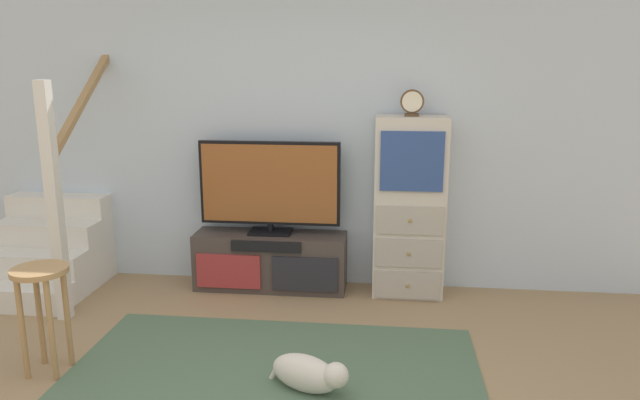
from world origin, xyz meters
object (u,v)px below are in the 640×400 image
(television, at_px, (270,185))
(desk_clock, at_px, (412,103))
(side_cabinet, at_px, (409,208))
(bar_stool_near, at_px, (42,295))
(dog, at_px, (309,373))
(media_console, at_px, (271,261))

(television, xyz_separation_m, desk_clock, (1.16, -0.03, 0.70))
(side_cabinet, height_order, bar_stool_near, side_cabinet)
(side_cabinet, height_order, dog, side_cabinet)
(television, distance_m, dog, 1.91)
(television, bearing_deg, desk_clock, -1.40)
(media_console, height_order, bar_stool_near, bar_stool_near)
(television, relative_size, desk_clock, 5.68)
(media_console, relative_size, television, 1.09)
(media_console, bearing_deg, dog, -71.26)
(bar_stool_near, distance_m, dog, 1.72)
(media_console, xyz_separation_m, side_cabinet, (1.17, 0.01, 0.51))
(media_console, bearing_deg, bar_stool_near, -125.41)
(bar_stool_near, bearing_deg, side_cabinet, 34.64)
(bar_stool_near, height_order, dog, bar_stool_near)
(side_cabinet, bearing_deg, dog, -110.92)
(television, xyz_separation_m, dog, (0.55, -1.64, -0.79))
(desk_clock, bearing_deg, bar_stool_near, -145.52)
(media_console, xyz_separation_m, desk_clock, (1.16, -0.00, 1.36))
(bar_stool_near, bearing_deg, desk_clock, 34.48)
(media_console, relative_size, bar_stool_near, 1.88)
(desk_clock, xyz_separation_m, dog, (-0.61, -1.62, -1.49))
(dog, bearing_deg, side_cabinet, 69.08)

